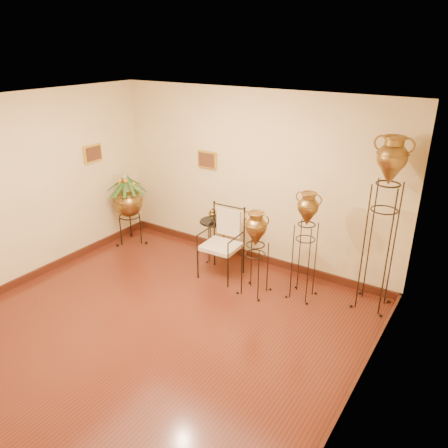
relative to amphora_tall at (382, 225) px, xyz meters
The scene contains 8 objects.
ground 3.28m from the amphora_tall, 135.00° to the right, with size 5.00×5.00×0.00m, color maroon.
room_shell 3.08m from the amphora_tall, 135.17° to the right, with size 5.02×5.02×2.81m.
amphora_tall is the anchor object (origin of this frame).
amphora_mid 1.05m from the amphora_tall, 161.15° to the right, with size 0.42×0.42×1.61m.
amphora_short 1.75m from the amphora_tall, 158.85° to the right, with size 0.49×0.49×1.29m.
planter_urn 4.33m from the amphora_tall, behind, with size 0.90×0.90×1.48m.
armchair 2.36m from the amphora_tall, 168.61° to the right, with size 0.65×0.61×1.11m.
side_table 2.79m from the amphora_tall, behind, with size 0.61×0.61×0.87m.
Camera 1 is at (3.29, -3.34, 3.44)m, focal length 35.00 mm.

